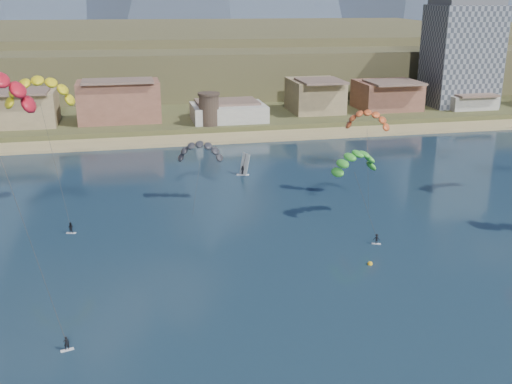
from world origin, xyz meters
TOP-DOWN VIEW (x-y plane):
  - beach at (0.00, 106.00)m, footprint 2200.00×12.00m
  - land at (0.00, 560.00)m, footprint 2200.00×900.00m
  - foothills at (22.39, 232.47)m, footprint 940.00×210.00m
  - town at (-40.00, 122.00)m, footprint 400.00×24.00m
  - apartment_tower at (85.00, 128.00)m, footprint 20.00×16.00m
  - watchtower at (5.00, 114.00)m, footprint 5.82×5.82m
  - kitesurfer_yellow at (-30.04, 59.91)m, footprint 11.84×15.40m
  - kitesurfer_green at (19.15, 44.92)m, footprint 9.31×14.80m
  - distant_kite_dark at (-4.22, 59.05)m, footprint 8.83×6.47m
  - distant_kite_orange at (25.28, 55.50)m, footprint 8.58×7.45m
  - windsurfer at (6.28, 73.18)m, footprint 2.61×2.88m
  - buoy at (15.01, 27.16)m, footprint 0.70×0.70m

SIDE VIEW (x-z plane):
  - land at x=0.00m, z-range -2.00..2.00m
  - buoy at x=15.01m, z-range -0.23..0.47m
  - beach at x=0.00m, z-range -0.20..0.70m
  - windsurfer at x=6.28m, z-range -0.82..3.66m
  - watchtower at x=5.00m, z-range 2.07..10.67m
  - town at x=-40.00m, z-range 2.00..14.00m
  - foothills at x=22.39m, z-range 0.08..18.08m
  - distant_kite_dark at x=-4.22m, z-range 3.11..16.30m
  - kitesurfer_green at x=19.15m, z-range 2.87..17.38m
  - distant_kite_orange at x=25.28m, z-range 5.95..23.54m
  - apartment_tower at x=85.00m, z-range 1.82..33.82m
  - kitesurfer_yellow at x=-30.04m, z-range 8.53..33.49m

